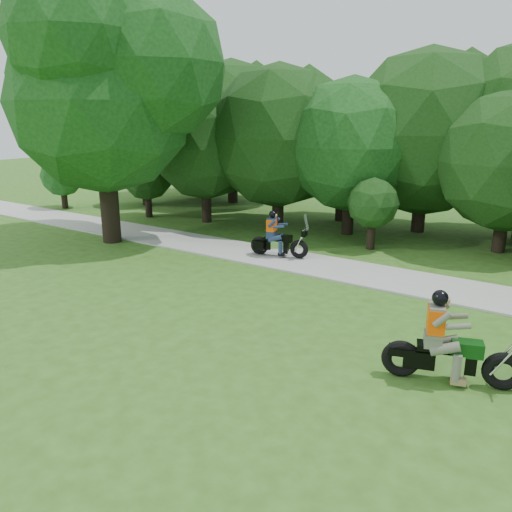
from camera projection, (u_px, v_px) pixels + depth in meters
The scene contains 6 objects.
ground at pixel (229, 415), 7.82m from camera, with size 100.00×100.00×0.00m, color #335518.
walkway at pixel (400, 281), 14.16m from camera, with size 60.00×2.20×0.06m, color #A2A29D.
tree_line at pixel (509, 140), 17.77m from camera, with size 40.31×12.40×7.68m.
big_tree_west at pixel (107, 80), 17.45m from camera, with size 8.64×6.56×9.96m.
chopper_motorcycle at pixel (445, 349), 8.66m from camera, with size 2.32×1.12×1.69m.
touring_motorcycle at pixel (276, 240), 16.40m from camera, with size 1.97×0.93×1.52m.
Camera 1 is at (4.24, -5.40, 4.52)m, focal length 35.00 mm.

